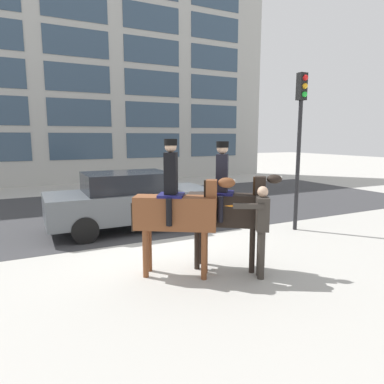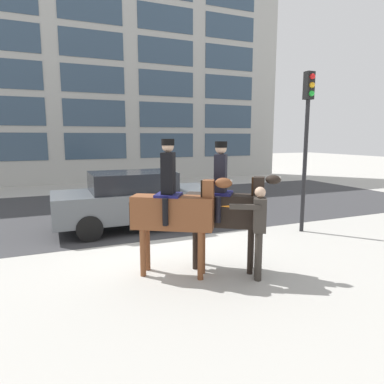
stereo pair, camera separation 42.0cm
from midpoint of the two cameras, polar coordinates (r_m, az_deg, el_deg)
name	(u,v)px [view 1 (the left image)]	position (r m, az deg, el deg)	size (l,w,h in m)	color
ground_plane	(166,245)	(8.57, -5.85, -8.85)	(80.00, 80.00, 0.00)	#B2AFA8
road_surface	(118,209)	(12.99, -13.14, -2.82)	(24.66, 8.50, 0.01)	#38383A
office_building_facade	(76,48)	(21.40, -19.29, 21.67)	(24.66, 0.33, 14.91)	#A8A8A3
mounted_horse_lead	(177,208)	(6.44, -4.38, -2.76)	(1.77, 1.25, 2.61)	brown
mounted_horse_companion	(227,206)	(6.81, 4.11, -2.30)	(1.67, 1.34, 2.56)	black
pedestrian_bystander	(261,224)	(6.47, 9.60, -5.35)	(0.91, 0.46, 1.75)	#332D28
street_car_near_lane	(130,200)	(10.05, -11.49, -1.28)	(4.65, 1.94, 1.65)	#51565B
traffic_light	(300,128)	(9.97, 16.41, 10.25)	(0.24, 0.29, 4.35)	black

